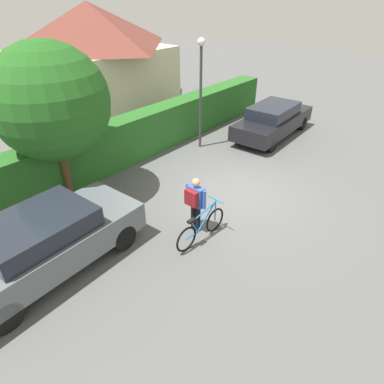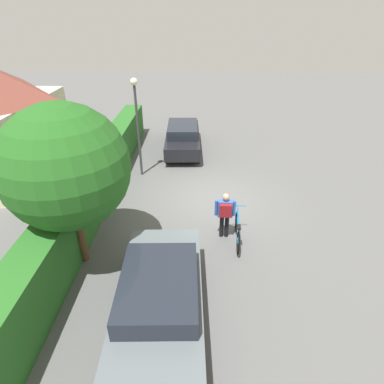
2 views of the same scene
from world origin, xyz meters
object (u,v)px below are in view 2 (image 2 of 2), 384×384
Objects in this scene: tree_kerbside at (66,168)px; parked_car_near at (160,298)px; street_lamp at (137,115)px; parked_car_far at (183,137)px; person_rider at (225,212)px; bicycle at (237,231)px.

parked_car_near is at bearing -130.41° from tree_kerbside.
parked_car_far is at bearing -30.13° from street_lamp.
street_lamp is at bearing 37.23° from person_rider.
person_rider is (3.19, -1.63, 0.15)m from parked_car_near.
person_rider reaches higher than parked_car_near.
person_rider is (0.22, 0.39, 0.55)m from bicycle.
parked_car_far is at bearing 15.20° from bicycle.
parked_car_near is at bearing 152.91° from person_rider.
bicycle is 0.71m from person_rider.
bicycle is at bearing -78.42° from tree_kerbside.
person_rider is 0.34× the size of tree_kerbside.
tree_kerbside is at bearing 49.59° from parked_car_near.
bicycle is 0.39× the size of tree_kerbside.
tree_kerbside is (-0.91, 4.43, 2.53)m from bicycle.
street_lamp is at bearing -7.78° from tree_kerbside.
street_lamp is at bearing 38.95° from bicycle.
street_lamp is at bearing 12.49° from parked_car_near.
bicycle is at bearing -34.26° from parked_car_near.
parked_car_far reaches higher than bicycle.
bicycle is at bearing -164.80° from parked_car_far.
bicycle is at bearing -141.05° from street_lamp.
parked_car_near reaches higher than parked_car_far.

